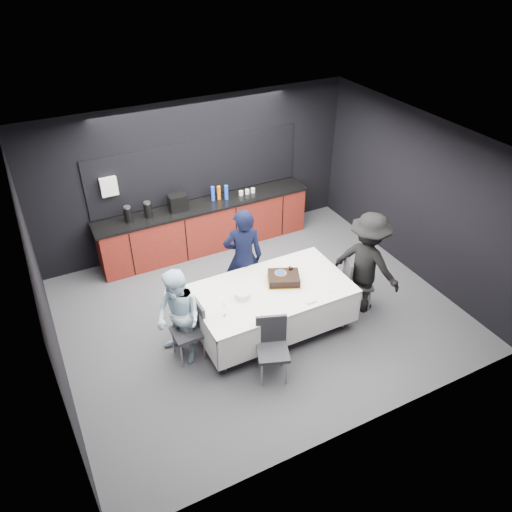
{
  "coord_description": "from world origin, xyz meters",
  "views": [
    {
      "loc": [
        -2.83,
        -5.47,
        5.29
      ],
      "look_at": [
        0.0,
        0.1,
        1.05
      ],
      "focal_mm": 35.0,
      "sensor_mm": 36.0,
      "label": 1
    }
  ],
  "objects_px": {
    "chair_right": "(354,279)",
    "person_center": "(243,258)",
    "party_table": "(271,296)",
    "chair_near": "(272,343)",
    "chair_left": "(192,326)",
    "person_left": "(179,317)",
    "person_right": "(367,263)",
    "champagne_flute": "(224,307)",
    "plate_stack": "(242,295)",
    "cake_assembly": "(284,278)"
  },
  "relations": [
    {
      "from": "chair_right",
      "to": "person_center",
      "type": "bearing_deg",
      "value": 148.67
    },
    {
      "from": "party_table",
      "to": "chair_near",
      "type": "xyz_separation_m",
      "value": [
        -0.41,
        -0.79,
        -0.11
      ]
    },
    {
      "from": "chair_left",
      "to": "chair_right",
      "type": "height_order",
      "value": "same"
    },
    {
      "from": "chair_right",
      "to": "person_left",
      "type": "height_order",
      "value": "person_left"
    },
    {
      "from": "party_table",
      "to": "person_right",
      "type": "xyz_separation_m",
      "value": [
        1.57,
        -0.2,
        0.22
      ]
    },
    {
      "from": "champagne_flute",
      "to": "chair_right",
      "type": "distance_m",
      "value": 2.34
    },
    {
      "from": "chair_left",
      "to": "person_left",
      "type": "height_order",
      "value": "person_left"
    },
    {
      "from": "champagne_flute",
      "to": "person_left",
      "type": "bearing_deg",
      "value": 152.84
    },
    {
      "from": "plate_stack",
      "to": "chair_left",
      "type": "relative_size",
      "value": 0.25
    },
    {
      "from": "champagne_flute",
      "to": "person_left",
      "type": "relative_size",
      "value": 0.15
    },
    {
      "from": "party_table",
      "to": "cake_assembly",
      "type": "distance_m",
      "value": 0.32
    },
    {
      "from": "plate_stack",
      "to": "champagne_flute",
      "type": "bearing_deg",
      "value": -148.25
    },
    {
      "from": "party_table",
      "to": "champagne_flute",
      "type": "bearing_deg",
      "value": -164.24
    },
    {
      "from": "cake_assembly",
      "to": "champagne_flute",
      "type": "distance_m",
      "value": 1.15
    },
    {
      "from": "party_table",
      "to": "cake_assembly",
      "type": "bearing_deg",
      "value": 14.8
    },
    {
      "from": "cake_assembly",
      "to": "person_left",
      "type": "xyz_separation_m",
      "value": [
        -1.67,
        -0.02,
        -0.1
      ]
    },
    {
      "from": "party_table",
      "to": "champagne_flute",
      "type": "relative_size",
      "value": 10.36
    },
    {
      "from": "chair_near",
      "to": "person_left",
      "type": "distance_m",
      "value": 1.33
    },
    {
      "from": "chair_left",
      "to": "chair_near",
      "type": "height_order",
      "value": "same"
    },
    {
      "from": "champagne_flute",
      "to": "chair_right",
      "type": "relative_size",
      "value": 0.24
    },
    {
      "from": "plate_stack",
      "to": "person_right",
      "type": "height_order",
      "value": "person_right"
    },
    {
      "from": "party_table",
      "to": "chair_left",
      "type": "relative_size",
      "value": 2.51
    },
    {
      "from": "party_table",
      "to": "chair_right",
      "type": "bearing_deg",
      "value": -4.47
    },
    {
      "from": "plate_stack",
      "to": "champagne_flute",
      "type": "height_order",
      "value": "champagne_flute"
    },
    {
      "from": "champagne_flute",
      "to": "plate_stack",
      "type": "bearing_deg",
      "value": 31.75
    },
    {
      "from": "party_table",
      "to": "chair_right",
      "type": "xyz_separation_m",
      "value": [
        1.43,
        -0.11,
        -0.11
      ]
    },
    {
      "from": "chair_left",
      "to": "chair_right",
      "type": "xyz_separation_m",
      "value": [
        2.68,
        -0.13,
        0.0
      ]
    },
    {
      "from": "chair_right",
      "to": "person_right",
      "type": "relative_size",
      "value": 0.54
    },
    {
      "from": "chair_left",
      "to": "cake_assembly",
      "type": "bearing_deg",
      "value": 1.65
    },
    {
      "from": "chair_left",
      "to": "chair_right",
      "type": "bearing_deg",
      "value": -2.84
    },
    {
      "from": "plate_stack",
      "to": "person_left",
      "type": "relative_size",
      "value": 0.16
    },
    {
      "from": "chair_right",
      "to": "person_left",
      "type": "xyz_separation_m",
      "value": [
        -2.86,
        0.16,
        0.21
      ]
    },
    {
      "from": "champagne_flute",
      "to": "person_right",
      "type": "xyz_separation_m",
      "value": [
        2.44,
        0.04,
        -0.08
      ]
    },
    {
      "from": "person_left",
      "to": "chair_left",
      "type": "bearing_deg",
      "value": 60.42
    },
    {
      "from": "party_table",
      "to": "champagne_flute",
      "type": "distance_m",
      "value": 0.95
    },
    {
      "from": "chair_near",
      "to": "person_right",
      "type": "distance_m",
      "value": 2.1
    },
    {
      "from": "cake_assembly",
      "to": "chair_near",
      "type": "relative_size",
      "value": 0.66
    },
    {
      "from": "cake_assembly",
      "to": "plate_stack",
      "type": "distance_m",
      "value": 0.72
    },
    {
      "from": "person_right",
      "to": "chair_right",
      "type": "bearing_deg",
      "value": 32.06
    },
    {
      "from": "cake_assembly",
      "to": "person_right",
      "type": "height_order",
      "value": "person_right"
    },
    {
      "from": "chair_left",
      "to": "person_left",
      "type": "bearing_deg",
      "value": 172.71
    },
    {
      "from": "cake_assembly",
      "to": "person_center",
      "type": "xyz_separation_m",
      "value": [
        -0.31,
        0.74,
        0.02
      ]
    },
    {
      "from": "person_right",
      "to": "champagne_flute",
      "type": "bearing_deg",
      "value": 66.49
    },
    {
      "from": "person_left",
      "to": "cake_assembly",
      "type": "bearing_deg",
      "value": 68.42
    },
    {
      "from": "chair_left",
      "to": "party_table",
      "type": "bearing_deg",
      "value": -0.97
    },
    {
      "from": "party_table",
      "to": "person_right",
      "type": "height_order",
      "value": "person_right"
    },
    {
      "from": "chair_left",
      "to": "chair_near",
      "type": "xyz_separation_m",
      "value": [
        0.84,
        -0.82,
        0.0
      ]
    },
    {
      "from": "party_table",
      "to": "chair_left",
      "type": "bearing_deg",
      "value": 179.03
    },
    {
      "from": "cake_assembly",
      "to": "person_center",
      "type": "height_order",
      "value": "person_center"
    },
    {
      "from": "person_left",
      "to": "person_center",
      "type": "bearing_deg",
      "value": 96.97
    }
  ]
}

